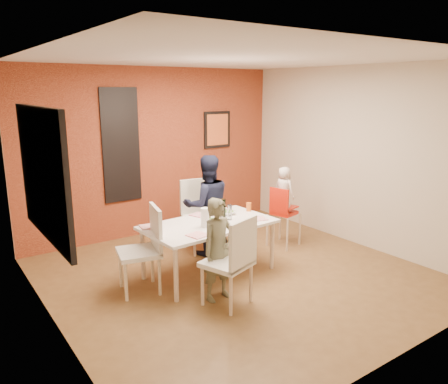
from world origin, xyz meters
TOP-DOWN VIEW (x-y plane):
  - ground at (0.00, 0.00)m, footprint 4.50×4.50m
  - ceiling at (0.00, 0.00)m, footprint 4.50×4.50m
  - wall_back at (0.00, 2.25)m, footprint 4.50×0.02m
  - wall_front at (0.00, -2.25)m, footprint 4.50×0.02m
  - wall_left at (-2.25, 0.00)m, footprint 0.02×4.50m
  - wall_right at (2.25, 0.00)m, footprint 0.02×4.50m
  - brick_accent_wall at (0.00, 2.23)m, footprint 4.50×0.02m
  - picture_window_frame at (-2.22, 0.20)m, footprint 0.05×1.70m
  - picture_window_pane at (-2.21, 0.20)m, footprint 0.02×1.55m
  - glassblock_strip at (-0.60, 2.21)m, footprint 0.55×0.03m
  - glassblock_surround at (-0.60, 2.21)m, footprint 0.60×0.03m
  - art_print_frame at (1.20, 2.21)m, footprint 0.54×0.03m
  - art_print_canvas at (1.20, 2.19)m, footprint 0.44×0.01m
  - dining_table at (-0.27, 0.25)m, footprint 1.71×1.01m
  - chair_near at (-0.53, -0.63)m, footprint 0.60×0.60m
  - chair_far at (0.13, 1.14)m, footprint 0.55×0.55m
  - chair_left at (-1.13, 0.29)m, footprint 0.57×0.57m
  - high_chair at (1.21, 0.47)m, footprint 0.47×0.47m
  - child_near at (-0.56, -0.38)m, footprint 0.45×0.32m
  - child_far at (0.12, 0.88)m, footprint 0.83×0.73m
  - toddler at (1.23, 0.48)m, footprint 0.26×0.36m
  - plate_near_left at (-0.64, -0.08)m, footprint 0.25×0.25m
  - plate_far_mid at (-0.18, 0.63)m, footprint 0.25×0.25m
  - plate_near_right at (0.36, 0.02)m, footprint 0.24×0.24m
  - plate_far_left at (-0.96, 0.54)m, footprint 0.25×0.25m
  - salad_bowl_a at (-0.24, 0.21)m, footprint 0.22×0.22m
  - salad_bowl_b at (0.17, 0.44)m, footprint 0.25×0.25m
  - wine_bottle at (-0.03, 0.28)m, footprint 0.07×0.07m
  - wine_glass_a at (-0.27, -0.01)m, footprint 0.06×0.06m
  - wine_glass_b at (0.04, 0.23)m, footprint 0.07×0.07m
  - paper_towel_roll at (-0.39, 0.16)m, footprint 0.11×0.11m
  - condiment_red at (-0.15, 0.29)m, footprint 0.03×0.03m
  - condiment_green at (-0.06, 0.33)m, footprint 0.04×0.04m
  - condiment_brown at (-0.25, 0.27)m, footprint 0.04×0.04m
  - sippy_cup at (0.49, 0.40)m, footprint 0.07×0.07m

SIDE VIEW (x-z plane):
  - ground at x=0.00m, z-range 0.00..0.00m
  - high_chair at x=1.21m, z-range 0.09..1.02m
  - chair_near at x=-0.53m, z-range 0.06..1.08m
  - chair_left at x=-1.13m, z-range 0.06..1.08m
  - chair_far at x=0.13m, z-range 0.06..1.11m
  - child_near at x=-0.56m, z-range 0.00..1.18m
  - dining_table at x=-0.27m, z-range 0.28..0.97m
  - plate_far_mid at x=-0.18m, z-range 0.69..0.70m
  - plate_near_right at x=0.36m, z-range 0.69..0.70m
  - plate_far_left at x=-0.96m, z-range 0.69..0.70m
  - plate_near_left at x=-0.64m, z-range 0.69..0.70m
  - salad_bowl_a at x=-0.24m, z-range 0.69..0.74m
  - salad_bowl_b at x=0.17m, z-range 0.69..0.74m
  - child_far at x=0.12m, z-range 0.00..1.45m
  - sippy_cup at x=0.49m, z-range 0.69..0.81m
  - condiment_red at x=-0.15m, z-range 0.69..0.82m
  - condiment_green at x=-0.06m, z-range 0.69..0.84m
  - condiment_brown at x=-0.25m, z-range 0.69..0.84m
  - wine_glass_a at x=-0.27m, z-range 0.69..0.87m
  - wine_glass_b at x=0.04m, z-range 0.69..0.88m
  - paper_towel_roll at x=-0.39m, z-range 0.69..0.93m
  - wine_bottle at x=-0.03m, z-range 0.69..0.96m
  - toddler at x=1.23m, z-range 0.55..1.23m
  - wall_back at x=0.00m, z-range 0.00..2.70m
  - wall_front at x=0.00m, z-range 0.00..2.70m
  - wall_left at x=-2.25m, z-range 0.00..2.70m
  - wall_right at x=2.25m, z-range 0.00..2.70m
  - brick_accent_wall at x=0.00m, z-range 0.00..2.70m
  - glassblock_strip at x=-0.60m, z-range 0.65..2.35m
  - glassblock_surround at x=-0.60m, z-range 0.62..2.38m
  - picture_window_frame at x=-2.22m, z-range 0.90..2.20m
  - picture_window_pane at x=-2.21m, z-range 0.98..2.12m
  - art_print_frame at x=1.20m, z-range 1.33..1.97m
  - art_print_canvas at x=1.20m, z-range 1.38..1.92m
  - ceiling at x=0.00m, z-range 2.69..2.71m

